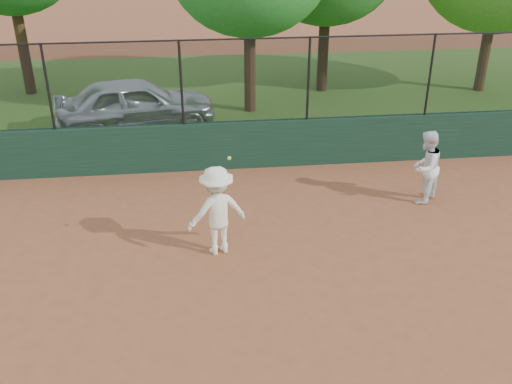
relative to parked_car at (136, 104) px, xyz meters
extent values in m
plane|color=brown|center=(1.88, -9.02, -0.77)|extent=(80.00, 80.00, 0.00)
cube|color=#183423|center=(1.88, -3.02, -0.17)|extent=(26.00, 0.20, 1.20)
cube|color=#31571B|center=(1.88, 2.98, -0.77)|extent=(36.00, 12.00, 0.01)
imported|color=#B7BCC1|center=(0.00, 0.00, 0.00)|extent=(4.79, 2.71, 1.54)
imported|color=white|center=(6.55, -5.31, 0.05)|extent=(1.00, 1.00, 1.64)
imported|color=white|center=(1.96, -6.85, 0.10)|extent=(1.26, 0.96, 1.73)
sphere|color=#C0F035|center=(2.18, -7.27, 1.32)|extent=(0.07, 0.07, 0.07)
cube|color=black|center=(1.88, -3.02, 1.43)|extent=(26.00, 0.02, 2.00)
cylinder|color=black|center=(1.88, -3.02, 2.41)|extent=(26.00, 0.04, 0.04)
cylinder|color=black|center=(-1.62, -3.02, 1.43)|extent=(0.06, 0.06, 2.00)
cylinder|color=black|center=(1.38, -3.02, 1.43)|extent=(0.06, 0.06, 2.00)
cylinder|color=black|center=(4.38, -3.02, 1.43)|extent=(0.06, 0.06, 2.00)
cylinder|color=black|center=(7.38, -3.02, 1.43)|extent=(0.06, 0.06, 2.00)
cylinder|color=#452A17|center=(-3.97, 4.15, 0.65)|extent=(0.36, 0.36, 2.84)
cylinder|color=#462C19|center=(3.45, 1.37, 0.50)|extent=(0.36, 0.36, 2.53)
cylinder|color=#392413|center=(6.21, 3.31, 0.46)|extent=(0.36, 0.36, 2.46)
cylinder|color=#49311A|center=(11.78, 2.67, 0.34)|extent=(0.36, 0.36, 2.22)
camera|label=1|loc=(1.60, -16.05, 5.11)|focal=40.00mm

